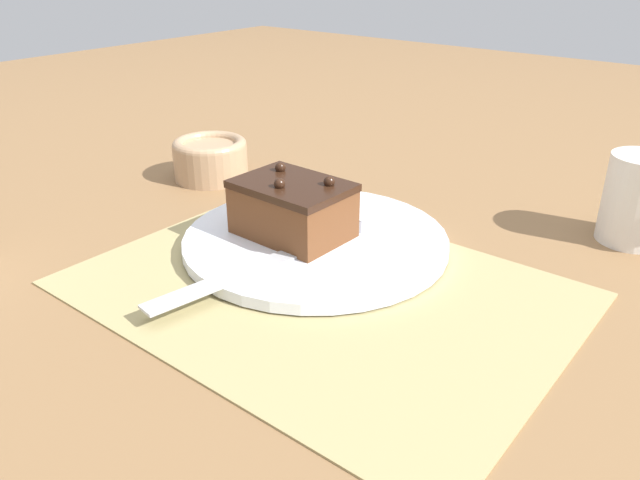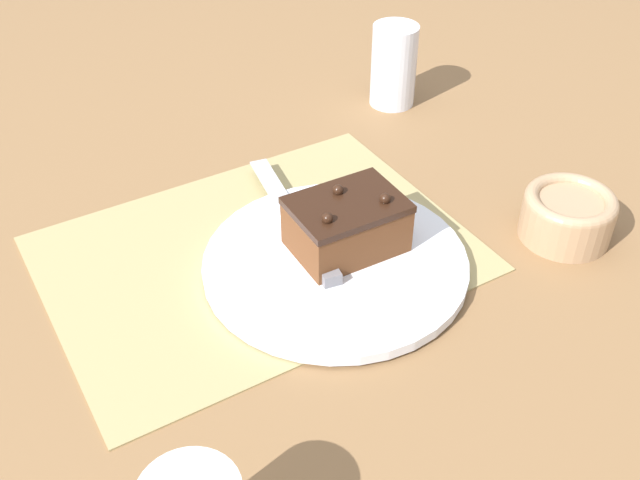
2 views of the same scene
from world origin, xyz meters
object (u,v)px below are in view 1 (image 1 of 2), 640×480
Objects in this scene: serving_knife at (297,248)px; cake_plate at (316,240)px; chocolate_cake at (293,208)px; small_bowl at (210,158)px.

cake_plate is at bearing -65.71° from serving_knife.
cake_plate is 0.04m from chocolate_cake.
small_bowl is at bearing -15.91° from serving_knife.
cake_plate is at bearing 30.29° from chocolate_cake.
chocolate_cake is at bearing -21.99° from small_bowl.
serving_knife is (0.03, -0.03, -0.03)m from chocolate_cake.
serving_knife is at bearing -25.35° from small_bowl.
small_bowl is (-0.27, 0.13, 0.01)m from serving_knife.
chocolate_cake is 1.17× the size of small_bowl.
cake_plate is 0.27m from small_bowl.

